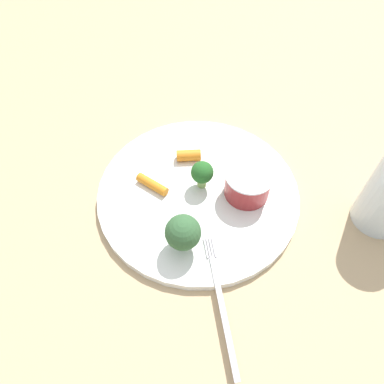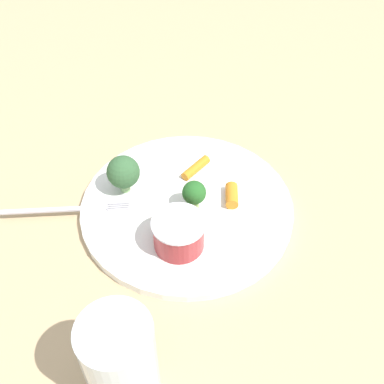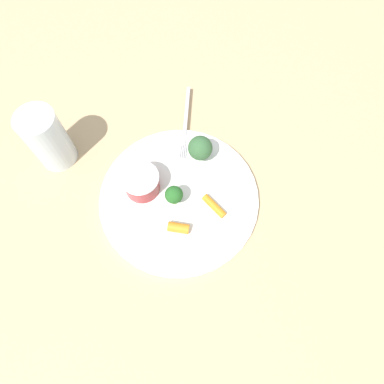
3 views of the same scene
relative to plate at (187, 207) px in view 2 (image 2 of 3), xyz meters
name	(u,v)px [view 2 (image 2 of 3)]	position (x,y,z in m)	size (l,w,h in m)	color
ground_plane	(187,210)	(0.00, 0.00, -0.01)	(2.40, 2.40, 0.00)	tan
plate	(187,207)	(0.00, 0.00, 0.00)	(0.28, 0.28, 0.01)	white
sauce_cup	(179,234)	(-0.03, 0.06, 0.03)	(0.06, 0.06, 0.04)	maroon
broccoli_floret_0	(195,192)	(-0.01, 0.00, 0.03)	(0.03, 0.03, 0.04)	#86AD5B
broccoli_floret_1	(123,172)	(0.08, 0.02, 0.04)	(0.04, 0.04, 0.06)	#86B474
carrot_stick_0	(232,195)	(-0.05, -0.04, 0.01)	(0.02, 0.02, 0.04)	orange
carrot_stick_1	(196,168)	(0.02, -0.06, 0.01)	(0.01, 0.01, 0.05)	orange
fork	(67,209)	(0.12, 0.09, 0.01)	(0.14, 0.11, 0.00)	silver
drinking_glass	(121,363)	(-0.08, 0.23, 0.05)	(0.07, 0.07, 0.12)	silver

